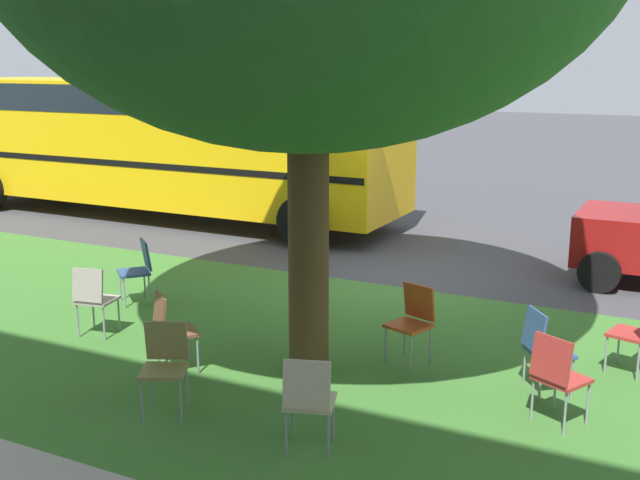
{
  "coord_description": "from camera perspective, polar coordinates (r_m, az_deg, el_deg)",
  "views": [
    {
      "loc": [
        -4.2,
        10.5,
        3.29
      ],
      "look_at": [
        0.29,
        1.59,
        0.95
      ],
      "focal_mm": 43.1,
      "sensor_mm": 36.0,
      "label": 1
    }
  ],
  "objects": [
    {
      "name": "ground",
      "position": [
        11.78,
        4.75,
        -3.05
      ],
      "size": [
        80.0,
        80.0,
        0.0
      ],
      "primitive_type": "plane",
      "color": "#424247"
    },
    {
      "name": "grass_verge",
      "position": [
        9.04,
        -2.98,
        -8.13
      ],
      "size": [
        48.0,
        6.0,
        0.01
      ],
      "primitive_type": "cube",
      "color": "#3D752D",
      "rests_on": "ground"
    },
    {
      "name": "chair_0",
      "position": [
        10.87,
        -13.31,
        -1.92
      ],
      "size": [
        0.59,
        0.59,
        0.88
      ],
      "color": "#335184",
      "rests_on": "ground"
    },
    {
      "name": "chair_1",
      "position": [
        8.58,
        6.9,
        -5.73
      ],
      "size": [
        0.52,
        0.53,
        0.88
      ],
      "color": "#C64C1E",
      "rests_on": "ground"
    },
    {
      "name": "chair_2",
      "position": [
        8.41,
        -11.07,
        -6.29
      ],
      "size": [
        0.58,
        0.59,
        0.88
      ],
      "color": "brown",
      "rests_on": "ground"
    },
    {
      "name": "chair_3",
      "position": [
        8.05,
        16.24,
        -7.47
      ],
      "size": [
        0.58,
        0.58,
        0.88
      ],
      "color": "#335184",
      "rests_on": "ground"
    },
    {
      "name": "chair_4",
      "position": [
        8.85,
        22.52,
        -6.09
      ],
      "size": [
        0.51,
        0.51,
        0.88
      ],
      "color": "#B7332D",
      "rests_on": "ground"
    },
    {
      "name": "chair_5",
      "position": [
        6.62,
        -0.85,
        -11.55
      ],
      "size": [
        0.52,
        0.53,
        0.88
      ],
      "color": "beige",
      "rests_on": "ground"
    },
    {
      "name": "chair_6",
      "position": [
        7.5,
        -11.45,
        -8.76
      ],
      "size": [
        0.55,
        0.56,
        0.88
      ],
      "color": "olive",
      "rests_on": "ground"
    },
    {
      "name": "chair_7",
      "position": [
        9.68,
        -16.47,
        -3.98
      ],
      "size": [
        0.49,
        0.49,
        0.88
      ],
      "color": "#ADA393",
      "rests_on": "ground"
    },
    {
      "name": "chair_8",
      "position": [
        7.41,
        17.21,
        -9.39
      ],
      "size": [
        0.56,
        0.56,
        0.88
      ],
      "color": "#B7332D",
      "rests_on": "ground"
    },
    {
      "name": "school_bus",
      "position": [
        16.66,
        -11.53,
        7.68
      ],
      "size": [
        10.4,
        2.8,
        2.88
      ],
      "color": "yellow",
      "rests_on": "ground"
    }
  ]
}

